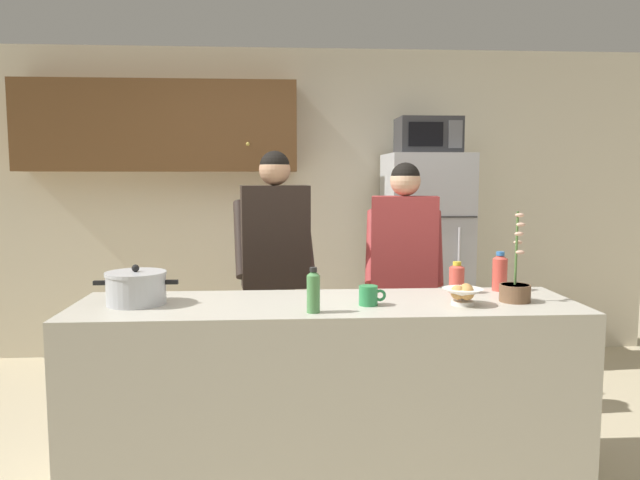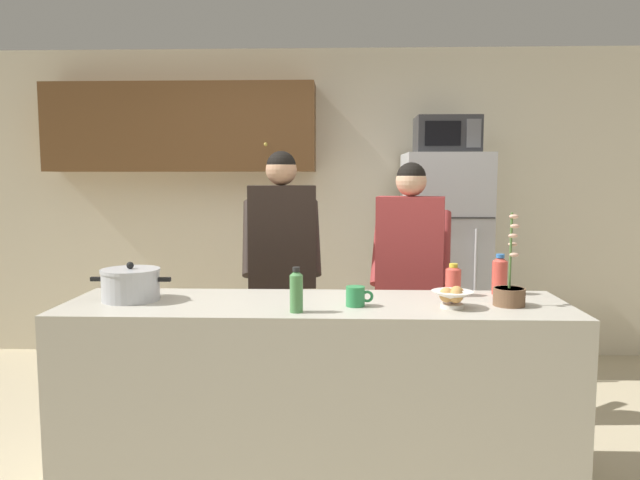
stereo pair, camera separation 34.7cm
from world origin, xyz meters
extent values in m
cube|color=beige|center=(0.00, 2.30, 1.30)|extent=(6.00, 0.12, 2.60)
cube|color=brown|center=(-1.20, 2.07, 1.93)|extent=(2.21, 0.34, 0.71)
sphere|color=gold|center=(-0.48, 1.90, 1.79)|extent=(0.03, 0.03, 0.03)
cube|color=#BCB7A8|center=(0.00, 0.00, 0.46)|extent=(2.46, 0.68, 0.92)
cube|color=#B7BABF|center=(0.93, 1.85, 0.86)|extent=(0.64, 0.64, 1.71)
cube|color=#333333|center=(0.93, 1.53, 1.23)|extent=(0.63, 0.01, 0.01)
cylinder|color=#B2B2B7|center=(1.11, 1.50, 0.77)|extent=(0.02, 0.02, 0.77)
cube|color=#2D2D30|center=(0.93, 1.83, 1.85)|extent=(0.48, 0.36, 0.28)
cube|color=black|center=(0.87, 1.65, 1.85)|extent=(0.26, 0.01, 0.18)
cube|color=#59595B|center=(1.10, 1.65, 1.85)|extent=(0.11, 0.01, 0.21)
cylinder|color=#726656|center=(-0.19, 0.95, 0.41)|extent=(0.11, 0.11, 0.82)
cylinder|color=#726656|center=(-0.34, 0.94, 0.41)|extent=(0.11, 0.11, 0.82)
cube|color=#2D231E|center=(-0.26, 0.95, 1.15)|extent=(0.45, 0.25, 0.65)
sphere|color=tan|center=(-0.26, 0.95, 1.58)|extent=(0.20, 0.20, 0.20)
sphere|color=black|center=(-0.26, 0.95, 1.60)|extent=(0.19, 0.19, 0.19)
cylinder|color=#2D231E|center=(-0.06, 1.09, 1.13)|extent=(0.12, 0.39, 0.50)
cylinder|color=#2D231E|center=(-0.49, 1.04, 1.13)|extent=(0.12, 0.39, 0.50)
cylinder|color=black|center=(0.62, 0.81, 0.39)|extent=(0.11, 0.11, 0.79)
cylinder|color=black|center=(0.48, 0.84, 0.39)|extent=(0.11, 0.11, 0.79)
cube|color=#993333|center=(0.55, 0.82, 1.10)|extent=(0.44, 0.27, 0.62)
sphere|color=#D8A884|center=(0.55, 0.82, 1.51)|extent=(0.19, 0.19, 0.19)
sphere|color=black|center=(0.55, 0.82, 1.53)|extent=(0.18, 0.18, 0.18)
cylinder|color=#993333|center=(0.77, 0.90, 1.08)|extent=(0.15, 0.38, 0.48)
cylinder|color=#993333|center=(0.37, 0.98, 1.08)|extent=(0.15, 0.38, 0.48)
cylinder|color=silver|center=(-0.92, 0.02, 0.99)|extent=(0.28, 0.28, 0.14)
cylinder|color=silver|center=(-0.92, 0.02, 1.07)|extent=(0.29, 0.29, 0.02)
sphere|color=black|center=(-0.92, 0.02, 1.10)|extent=(0.04, 0.04, 0.04)
cube|color=black|center=(-1.10, 0.02, 1.03)|extent=(0.06, 0.02, 0.02)
cube|color=black|center=(-0.75, 0.02, 1.03)|extent=(0.06, 0.02, 0.02)
cylinder|color=#2D8C4C|center=(0.19, -0.08, 0.97)|extent=(0.09, 0.09, 0.10)
torus|color=#2D8C4C|center=(0.25, -0.08, 0.97)|extent=(0.06, 0.01, 0.06)
cylinder|color=white|center=(0.65, -0.10, 0.93)|extent=(0.11, 0.11, 0.02)
cone|color=white|center=(0.65, -0.10, 0.97)|extent=(0.20, 0.20, 0.06)
sphere|color=tan|center=(0.62, -0.12, 0.98)|extent=(0.07, 0.07, 0.07)
sphere|color=tan|center=(0.67, -0.08, 0.98)|extent=(0.07, 0.07, 0.07)
sphere|color=tan|center=(0.66, -0.14, 0.98)|extent=(0.07, 0.07, 0.07)
cylinder|color=#D84C3F|center=(0.95, 0.24, 1.01)|extent=(0.08, 0.08, 0.17)
cone|color=#D84C3F|center=(0.95, 0.24, 1.11)|extent=(0.08, 0.08, 0.03)
cylinder|color=#3372BF|center=(0.95, 0.24, 1.12)|extent=(0.04, 0.04, 0.02)
cylinder|color=#D84C3F|center=(0.70, 0.19, 0.99)|extent=(0.08, 0.08, 0.14)
cone|color=#D84C3F|center=(0.70, 0.19, 1.07)|extent=(0.08, 0.08, 0.02)
cylinder|color=gold|center=(0.70, 0.19, 1.08)|extent=(0.04, 0.04, 0.02)
cylinder|color=#4C8C4C|center=(-0.08, -0.22, 1.01)|extent=(0.06, 0.06, 0.17)
cone|color=#4C8C4C|center=(-0.08, -0.22, 1.10)|extent=(0.06, 0.06, 0.03)
cylinder|color=#262626|center=(-0.08, -0.22, 1.12)|extent=(0.03, 0.03, 0.02)
cylinder|color=brown|center=(0.93, -0.04, 0.96)|extent=(0.15, 0.15, 0.09)
cylinder|color=#38281E|center=(0.93, -0.04, 1.00)|extent=(0.14, 0.14, 0.01)
cylinder|color=#4C7238|center=(0.93, -0.04, 1.19)|extent=(0.01, 0.02, 0.36)
ellipsoid|color=#D8A58C|center=(0.94, -0.06, 1.17)|extent=(0.04, 0.03, 0.02)
ellipsoid|color=#D8A58C|center=(0.94, -0.02, 1.21)|extent=(0.04, 0.03, 0.02)
ellipsoid|color=#D8A58C|center=(0.93, -0.06, 1.26)|extent=(0.04, 0.03, 0.02)
ellipsoid|color=#D8A58C|center=(0.94, -0.06, 1.30)|extent=(0.04, 0.03, 0.02)
ellipsoid|color=#D8A58C|center=(0.93, -0.05, 1.35)|extent=(0.04, 0.03, 0.02)
camera|label=1|loc=(-0.22, -2.90, 1.53)|focal=33.79mm
camera|label=2|loc=(0.12, -2.90, 1.53)|focal=33.79mm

